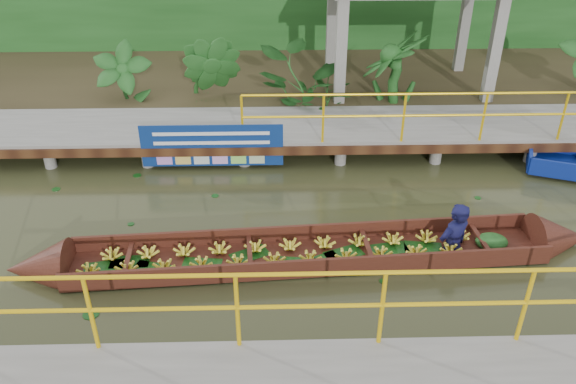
{
  "coord_description": "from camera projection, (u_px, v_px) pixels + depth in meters",
  "views": [
    {
      "loc": [
        -0.36,
        -7.74,
        5.37
      ],
      "look_at": [
        -0.15,
        0.5,
        0.6
      ],
      "focal_mm": 35.0,
      "sensor_mm": 36.0,
      "label": 1
    }
  ],
  "objects": [
    {
      "name": "ground",
      "position": [
        298.0,
        238.0,
        9.4
      ],
      "size": [
        80.0,
        80.0,
        0.0
      ],
      "primitive_type": "plane",
      "color": "#32371B",
      "rests_on": "ground"
    },
    {
      "name": "land_strip",
      "position": [
        287.0,
        79.0,
        15.77
      ],
      "size": [
        30.0,
        8.0,
        0.45
      ],
      "primitive_type": "cube",
      "color": "#2F2717",
      "rests_on": "ground"
    },
    {
      "name": "far_dock",
      "position": [
        292.0,
        129.0,
        12.12
      ],
      "size": [
        16.0,
        2.06,
        1.66
      ],
      "color": "slate",
      "rests_on": "ground"
    },
    {
      "name": "vendor_boat",
      "position": [
        329.0,
        247.0,
        8.79
      ],
      "size": [
        9.23,
        1.52,
        2.01
      ],
      "rotation": [
        0.0,
        0.0,
        0.07
      ],
      "color": "#3A180F",
      "rests_on": "ground"
    },
    {
      "name": "blue_banner",
      "position": [
        212.0,
        145.0,
        11.23
      ],
      "size": [
        2.85,
        0.04,
        0.89
      ],
      "color": "navy",
      "rests_on": "ground"
    },
    {
      "name": "tropical_plants",
      "position": [
        383.0,
        72.0,
        13.47
      ],
      "size": [
        14.09,
        1.09,
        1.36
      ],
      "color": "#174415",
      "rests_on": "ground"
    }
  ]
}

